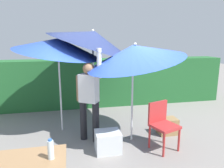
{
  "coord_description": "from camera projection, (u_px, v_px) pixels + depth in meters",
  "views": [
    {
      "loc": [
        -0.9,
        -4.01,
        2.04
      ],
      "look_at": [
        0.0,
        0.3,
        1.1
      ],
      "focal_mm": 33.63,
      "sensor_mm": 36.0,
      "label": 1
    }
  ],
  "objects": [
    {
      "name": "ground_plane",
      "position": [
        115.0,
        138.0,
        4.44
      ],
      "size": [
        24.0,
        24.0,
        0.0
      ],
      "primitive_type": "plane",
      "color": "gray"
    },
    {
      "name": "umbrella_yellow",
      "position": [
        134.0,
        54.0,
        3.96
      ],
      "size": [
        1.93,
        1.9,
        2.17
      ],
      "color": "silver",
      "rests_on": "ground_plane"
    },
    {
      "name": "bottle_water",
      "position": [
        51.0,
        150.0,
        2.35
      ],
      "size": [
        0.07,
        0.07,
        0.24
      ],
      "color": "silver",
      "rests_on": "folding_table"
    },
    {
      "name": "hedge_row",
      "position": [
        99.0,
        82.0,
        6.56
      ],
      "size": [
        8.0,
        0.7,
        1.45
      ],
      "primitive_type": "cube",
      "color": "#23602D",
      "rests_on": "ground_plane"
    },
    {
      "name": "chair_plastic",
      "position": [
        162.0,
        123.0,
        3.93
      ],
      "size": [
        0.56,
        0.56,
        0.89
      ],
      "color": "#B72D2D",
      "rests_on": "ground_plane"
    },
    {
      "name": "folding_table",
      "position": [
        30.0,
        167.0,
        2.36
      ],
      "size": [
        0.8,
        0.6,
        0.71
      ],
      "color": "#4C4C51",
      "rests_on": "ground_plane"
    },
    {
      "name": "person_vendor",
      "position": [
        89.0,
        96.0,
        4.15
      ],
      "size": [
        0.51,
        0.38,
        1.88
      ],
      "color": "black",
      "rests_on": "ground_plane"
    },
    {
      "name": "umbrella_rainbow",
      "position": [
        93.0,
        39.0,
        4.75
      ],
      "size": [
        2.08,
        2.05,
        2.57
      ],
      "color": "silver",
      "rests_on": "ground_plane"
    },
    {
      "name": "cooler_box",
      "position": [
        108.0,
        142.0,
        3.86
      ],
      "size": [
        0.46,
        0.39,
        0.38
      ],
      "primitive_type": "cube",
      "color": "silver",
      "rests_on": "ground_plane"
    },
    {
      "name": "umbrella_orange",
      "position": [
        59.0,
        46.0,
        4.46
      ],
      "size": [
        1.91,
        1.88,
        2.28
      ],
      "color": "silver",
      "rests_on": "ground_plane"
    },
    {
      "name": "crate_cardboard",
      "position": [
        167.0,
        126.0,
        4.6
      ],
      "size": [
        0.4,
        0.3,
        0.35
      ],
      "primitive_type": "cube",
      "color": "#9E7A4C",
      "rests_on": "ground_plane"
    }
  ]
}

